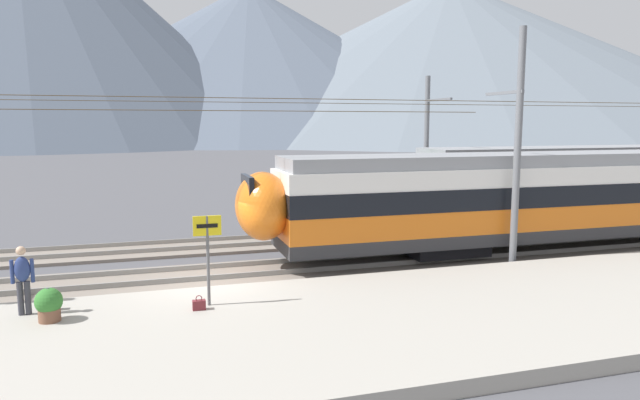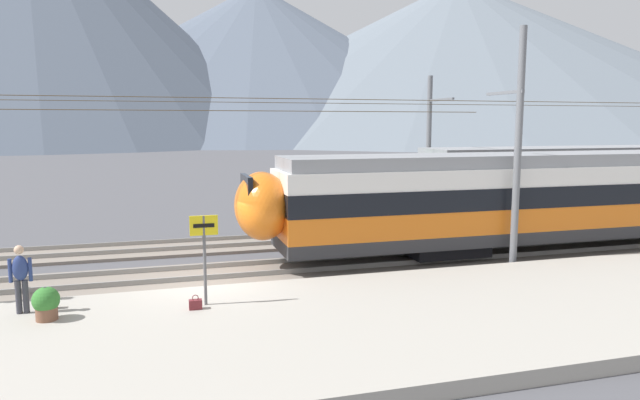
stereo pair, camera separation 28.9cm
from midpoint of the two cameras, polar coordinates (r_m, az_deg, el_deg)
The scene contains 14 objects.
ground_plane at distance 17.29m, azimuth -11.61°, elevation -9.06°, with size 400.00×400.00×0.00m, color #4C4C51.
platform_slab at distance 13.15m, azimuth -9.87°, elevation -13.65°, with size 120.00×7.31×0.36m, color #A39E93.
track_near at distance 18.75m, azimuth -12.04°, elevation -7.54°, with size 120.00×3.00×0.28m.
track_far at distance 23.15m, azimuth -12.97°, elevation -4.65°, with size 120.00×3.00×0.28m.
catenary_mast_mid at distance 20.09m, azimuth 18.80°, elevation 5.21°, with size 39.04×2.10×8.11m.
catenary_mast_far_side at distance 27.61m, azimuth 10.56°, elevation 5.29°, with size 39.04×2.41×7.21m.
platform_sign at distance 14.47m, azimuth -11.88°, elevation -3.99°, with size 0.70×0.08×2.31m.
passenger_walking at distance 15.47m, azimuth -28.36°, elevation -6.84°, with size 0.53×0.22×1.69m.
handbag_beside_passenger at distance 15.74m, azimuth -25.99°, elevation -9.44°, with size 0.32×0.18×0.42m.
handbag_near_sign at distance 14.56m, azimuth -12.71°, elevation -10.30°, with size 0.32×0.18×0.37m.
potted_plant_platform_edge at distance 14.83m, azimuth -26.27°, elevation -9.36°, with size 0.62×0.62×0.80m.
mountain_left_ridge at distance 176.66m, azimuth -28.12°, elevation 16.09°, with size 149.36×149.36×66.70m, color #515B6B.
mountain_central_peak at distance 195.04m, azimuth -7.17°, elevation 13.60°, with size 174.09×174.09×50.26m, color #515B6B.
mountain_right_ridge at distance 208.22m, azimuth 12.86°, elevation 13.59°, with size 215.45×215.45×53.80m, color slate.
Camera 1 is at (-1.50, -16.47, 4.95)m, focal length 31.62 mm.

